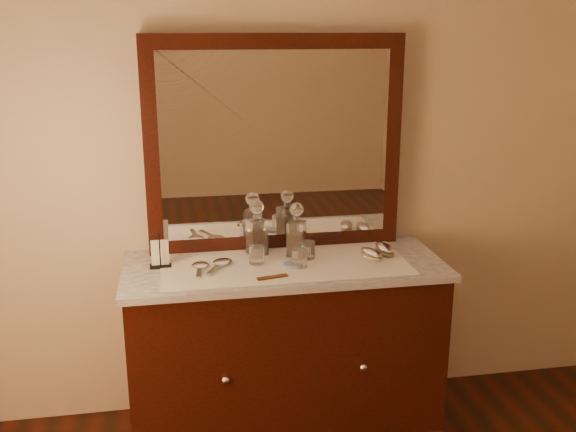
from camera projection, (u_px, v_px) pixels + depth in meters
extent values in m
plane|color=tan|center=(273.00, 132.00, 3.09)|extent=(4.50, 4.50, 0.00)
cube|color=black|center=(284.00, 351.00, 3.09)|extent=(1.40, 0.55, 0.82)
cube|color=black|center=(284.00, 420.00, 3.19)|extent=(1.46, 0.59, 0.08)
sphere|color=silver|center=(226.00, 380.00, 2.76)|extent=(0.04, 0.04, 0.04)
sphere|color=silver|center=(363.00, 367.00, 2.86)|extent=(0.04, 0.04, 0.04)
cube|color=white|center=(284.00, 266.00, 2.97)|extent=(1.44, 0.59, 0.03)
cube|color=black|center=(275.00, 144.00, 3.06)|extent=(1.20, 0.08, 1.00)
cube|color=white|center=(276.00, 146.00, 3.03)|extent=(1.06, 0.01, 0.86)
cube|color=white|center=(285.00, 264.00, 2.95)|extent=(1.10, 0.45, 0.00)
cylinder|color=silver|center=(292.00, 265.00, 2.91)|extent=(0.09, 0.09, 0.01)
cube|color=#652F12|center=(273.00, 277.00, 2.78)|extent=(0.14, 0.05, 0.01)
cube|color=black|center=(161.00, 266.00, 2.92)|extent=(0.10, 0.06, 0.01)
cylinder|color=black|center=(160.00, 254.00, 2.88)|extent=(0.01, 0.01, 0.14)
cylinder|color=black|center=(160.00, 249.00, 2.93)|extent=(0.01, 0.01, 0.14)
cube|color=white|center=(160.00, 252.00, 2.90)|extent=(0.08, 0.04, 0.12)
cube|color=brown|center=(257.00, 242.00, 3.06)|extent=(0.08, 0.08, 0.12)
cube|color=white|center=(257.00, 237.00, 3.05)|extent=(0.10, 0.10, 0.17)
cylinder|color=white|center=(257.00, 217.00, 3.02)|extent=(0.04, 0.04, 0.03)
sphere|color=white|center=(257.00, 207.00, 3.01)|extent=(0.08, 0.08, 0.07)
cube|color=brown|center=(296.00, 244.00, 3.04)|extent=(0.08, 0.08, 0.11)
cube|color=white|center=(296.00, 239.00, 3.04)|extent=(0.10, 0.10, 0.16)
cylinder|color=white|center=(297.00, 219.00, 3.01)|extent=(0.04, 0.04, 0.03)
sphere|color=white|center=(297.00, 209.00, 3.00)|extent=(0.08, 0.08, 0.06)
ellipsoid|color=#96835C|center=(371.00, 256.00, 3.02)|extent=(0.10, 0.16, 0.02)
ellipsoid|color=silver|center=(372.00, 252.00, 3.01)|extent=(0.10, 0.16, 0.02)
ellipsoid|color=#96835C|center=(384.00, 251.00, 3.08)|extent=(0.08, 0.16, 0.02)
ellipsoid|color=silver|center=(384.00, 247.00, 3.08)|extent=(0.08, 0.16, 0.02)
ellipsoid|color=silver|center=(200.00, 265.00, 2.91)|extent=(0.09, 0.10, 0.02)
cube|color=silver|center=(199.00, 273.00, 2.83)|extent=(0.03, 0.13, 0.01)
ellipsoid|color=silver|center=(222.00, 262.00, 2.95)|extent=(0.12, 0.13, 0.02)
cube|color=silver|center=(214.00, 270.00, 2.86)|extent=(0.08, 0.13, 0.01)
cylinder|color=white|center=(257.00, 255.00, 2.94)|extent=(0.07, 0.07, 0.08)
cylinder|color=white|center=(300.00, 258.00, 2.90)|extent=(0.07, 0.07, 0.08)
cylinder|color=white|center=(307.00, 250.00, 3.01)|extent=(0.07, 0.07, 0.08)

